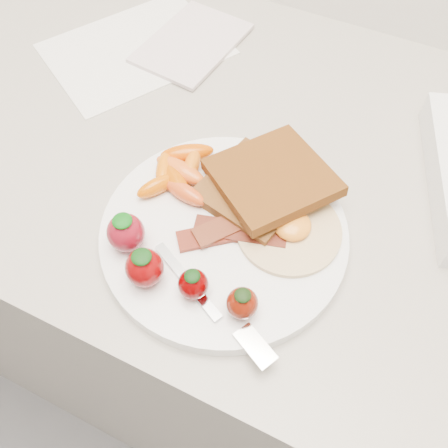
% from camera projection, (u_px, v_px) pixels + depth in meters
% --- Properties ---
extents(counter, '(2.00, 0.60, 0.90)m').
position_uv_depth(counter, '(263.00, 309.00, 0.99)').
color(counter, gray).
rests_on(counter, ground).
extents(plate, '(0.27, 0.27, 0.02)m').
position_uv_depth(plate, '(224.00, 233.00, 0.55)').
color(plate, white).
rests_on(plate, counter).
extents(toast_lower, '(0.13, 0.13, 0.01)m').
position_uv_depth(toast_lower, '(254.00, 190.00, 0.56)').
color(toast_lower, '#4A1E10').
rests_on(toast_lower, plate).
extents(toast_upper, '(0.17, 0.17, 0.03)m').
position_uv_depth(toast_upper, '(272.00, 177.00, 0.55)').
color(toast_upper, '#3F240C').
rests_on(toast_upper, toast_lower).
extents(fried_egg, '(0.12, 0.12, 0.02)m').
position_uv_depth(fried_egg, '(290.00, 229.00, 0.53)').
color(fried_egg, beige).
rests_on(fried_egg, plate).
extents(bacon_strips, '(0.11, 0.11, 0.01)m').
position_uv_depth(bacon_strips, '(234.00, 229.00, 0.53)').
color(bacon_strips, '#471603').
rests_on(bacon_strips, plate).
extents(baby_carrots, '(0.09, 0.11, 0.02)m').
position_uv_depth(baby_carrots, '(178.00, 173.00, 0.57)').
color(baby_carrots, '#DE5B18').
rests_on(baby_carrots, plate).
extents(strawberries, '(0.17, 0.07, 0.05)m').
position_uv_depth(strawberries, '(161.00, 263.00, 0.49)').
color(strawberries, maroon).
rests_on(strawberries, plate).
extents(fork, '(0.16, 0.08, 0.00)m').
position_uv_depth(fork, '(217.00, 309.00, 0.49)').
color(fork, silver).
rests_on(fork, plate).
extents(paper_sheet, '(0.28, 0.31, 0.00)m').
position_uv_depth(paper_sheet, '(136.00, 49.00, 0.73)').
color(paper_sheet, white).
rests_on(paper_sheet, counter).
extents(notepad, '(0.13, 0.18, 0.01)m').
position_uv_depth(notepad, '(192.00, 43.00, 0.73)').
color(notepad, silver).
rests_on(notepad, paper_sheet).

